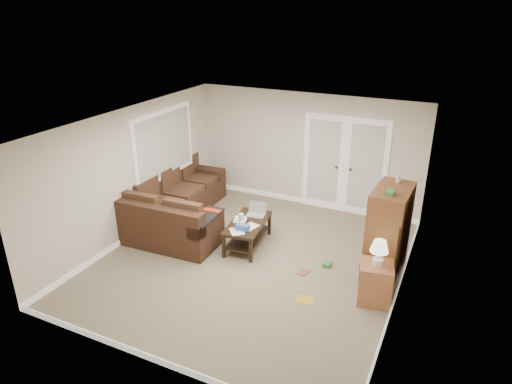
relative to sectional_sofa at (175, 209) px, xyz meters
The scene contains 17 objects.
floor 2.14m from the sectional_sofa, 16.62° to the right, with size 5.50×5.50×0.00m, color gray.
ceiling 3.01m from the sectional_sofa, 16.62° to the right, with size 5.00×5.50×0.02m, color white.
wall_left 1.18m from the sectional_sofa, 128.31° to the right, with size 0.02×5.50×2.50m, color silver.
wall_right 4.65m from the sectional_sofa, ahead, with size 0.02×5.50×2.50m, color silver.
wall_back 3.08m from the sectional_sofa, 46.69° to the left, with size 5.00×0.02×2.50m, color silver.
wall_front 4.02m from the sectional_sofa, 58.90° to the right, with size 5.00×0.02×2.50m, color silver.
baseboards 2.13m from the sectional_sofa, 16.62° to the right, with size 5.00×5.50×0.10m, color white, non-canonical shape.
french_doors 3.63m from the sectional_sofa, 36.31° to the left, with size 1.80×0.05×2.13m.
window_left 1.34m from the sectional_sofa, 138.06° to the left, with size 0.05×1.92×1.42m.
sectional_sofa is the anchor object (origin of this frame).
coffee_table 1.72m from the sectional_sofa, ahead, with size 0.73×1.25×0.81m.
tv_armoire 4.23m from the sectional_sofa, ahead, with size 0.59×1.01×1.69m.
side_cabinet 4.29m from the sectional_sofa, 11.17° to the right, with size 0.58×0.58×1.04m.
space_heater 4.16m from the sectional_sofa, 24.30° to the left, with size 0.12×0.10×0.31m, color silver.
floor_magazine 3.52m from the sectional_sofa, 21.51° to the right, with size 0.26×0.20×0.01m, color gold.
floor_greenbox 3.29m from the sectional_sofa, ahead, with size 0.14×0.18×0.07m, color #3A803D.
floor_book 2.98m from the sectional_sofa, 10.84° to the right, with size 0.15×0.21×0.02m, color brown.
Camera 1 is at (3.05, -6.26, 4.27)m, focal length 32.00 mm.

